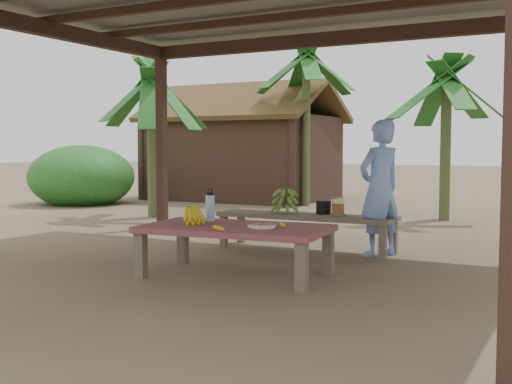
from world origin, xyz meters
The scene contains 16 objects.
ground centered at (0.00, 0.00, 0.00)m, with size 80.00×80.00×0.00m, color brown.
work_table centered at (0.06, -0.38, 0.43)m, with size 1.89×1.17×0.50m.
bench centered at (0.04, 1.38, 0.39)m, with size 2.21×0.62×0.45m.
ripe_banana_bunch centered at (-0.44, -0.45, 0.59)m, with size 0.31×0.27×0.19m, color yellow, non-canonical shape.
plate centered at (0.36, -0.42, 0.52)m, with size 0.28×0.28×0.04m.
loose_banana_front centered at (0.10, -0.77, 0.52)m, with size 0.04×0.17×0.04m, color yellow.
loose_banana_side centered at (0.51, -0.27, 0.52)m, with size 0.04×0.15×0.04m, color yellow.
water_flask centered at (-0.38, -0.16, 0.64)m, with size 0.09×0.09×0.34m.
green_banana_stalk centered at (-0.25, 1.38, 0.62)m, with size 0.30×0.30×0.34m, color #598C2D, non-canonical shape.
cooking_pot centered at (0.22, 1.49, 0.53)m, with size 0.18×0.18×0.16m, color black.
skewer_rack centered at (0.47, 1.34, 0.57)m, with size 0.18×0.08×0.24m, color #A57F47, non-canonical shape.
woman centered at (0.95, 1.43, 0.79)m, with size 0.58×0.38×1.58m, color #7897E4.
hut centered at (-4.50, 8.00, 1.10)m, with size 4.40×3.43×2.85m.
banana_plant_n centered at (0.84, 5.51, 2.22)m, with size 1.80×1.80×2.70m.
banana_plant_nw centered at (-2.39, 6.92, 2.97)m, with size 1.80×1.80×3.47m.
banana_plant_w centered at (-3.94, 3.56, 2.20)m, with size 1.80×1.80×2.68m.
Camera 1 is at (3.16, -5.78, 1.26)m, focal length 45.00 mm.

